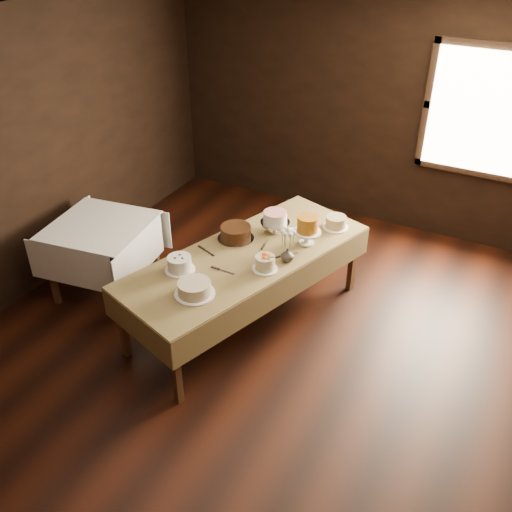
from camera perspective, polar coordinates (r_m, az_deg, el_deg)
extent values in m
cube|color=black|center=(5.35, -1.01, -9.61)|extent=(5.00, 6.00, 0.01)
cube|color=beige|center=(4.02, -1.42, 21.22)|extent=(5.00, 6.00, 0.01)
cube|color=black|center=(7.07, 10.95, 14.14)|extent=(5.00, 0.02, 2.80)
cube|color=black|center=(6.02, -22.81, 8.74)|extent=(0.02, 6.00, 2.80)
cube|color=#FFEABF|center=(6.72, 21.77, 13.22)|extent=(1.10, 0.05, 1.30)
cube|color=#3D230F|center=(5.23, -13.21, -6.79)|extent=(0.08, 0.08, 0.69)
cube|color=#3D230F|center=(6.41, 4.14, 2.21)|extent=(0.08, 0.08, 0.69)
cube|color=#3D230F|center=(4.72, -8.00, -11.31)|extent=(0.08, 0.08, 0.69)
cube|color=#3D230F|center=(6.00, 9.65, -0.57)|extent=(0.08, 0.08, 0.69)
cube|color=#3D230F|center=(5.28, -0.99, -0.16)|extent=(1.62, 2.57, 0.04)
cube|color=olive|center=(5.26, -0.99, 0.07)|extent=(1.69, 2.65, 0.01)
cube|color=#3D230F|center=(6.06, -19.85, -1.60)|extent=(0.06, 0.06, 0.75)
cube|color=#3D230F|center=(6.56, -15.97, 1.94)|extent=(0.06, 0.06, 0.75)
cube|color=#3D230F|center=(5.65, -13.71, -3.13)|extent=(0.06, 0.06, 0.75)
cube|color=#3D230F|center=(6.18, -10.10, 0.77)|extent=(0.06, 0.06, 0.75)
cube|color=#3D230F|center=(5.90, -15.46, 2.79)|extent=(0.98, 0.98, 0.04)
cube|color=white|center=(5.89, -15.50, 3.01)|extent=(1.07, 1.07, 0.01)
cylinder|color=white|center=(5.74, 7.98, 2.90)|extent=(0.26, 0.26, 0.01)
cylinder|color=#C9B186|center=(5.71, 8.02, 3.44)|extent=(0.26, 0.26, 0.11)
cylinder|color=silver|center=(5.59, 1.92, 3.02)|extent=(0.29, 0.29, 0.12)
cylinder|color=silver|center=(5.54, 1.94, 4.01)|extent=(0.31, 0.31, 0.10)
cylinder|color=white|center=(5.41, 5.14, 1.93)|extent=(0.27, 0.27, 0.15)
cylinder|color=#BD711B|center=(5.34, 5.22, 3.33)|extent=(0.24, 0.24, 0.15)
cylinder|color=silver|center=(5.50, -2.04, 1.78)|extent=(0.36, 0.36, 0.01)
cylinder|color=#351B0A|center=(5.46, -2.05, 2.39)|extent=(0.39, 0.39, 0.13)
cylinder|color=white|center=(5.06, 0.91, -1.30)|extent=(0.23, 0.23, 0.01)
cylinder|color=beige|center=(5.02, 0.91, -0.66)|extent=(0.25, 0.25, 0.12)
cylinder|color=white|center=(5.09, -7.64, -1.37)|extent=(0.27, 0.27, 0.01)
cylinder|color=silver|center=(5.05, -7.69, -0.73)|extent=(0.27, 0.27, 0.13)
cylinder|color=white|center=(4.78, -6.17, -3.78)|extent=(0.34, 0.34, 0.01)
cylinder|color=beige|center=(4.75, -6.21, -3.20)|extent=(0.33, 0.33, 0.11)
cube|color=silver|center=(5.03, -2.93, -1.62)|extent=(0.24, 0.03, 0.01)
cube|color=silver|center=(5.46, 1.10, 1.54)|extent=(0.06, 0.24, 0.01)
cube|color=silver|center=(5.27, 3.50, 0.17)|extent=(0.17, 0.20, 0.01)
cube|color=silver|center=(5.30, -4.72, 0.31)|extent=(0.23, 0.11, 0.01)
imported|color=#2D2823|center=(5.15, 3.16, 0.10)|extent=(0.17, 0.17, 0.13)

